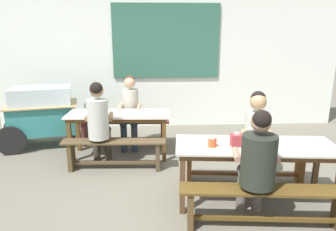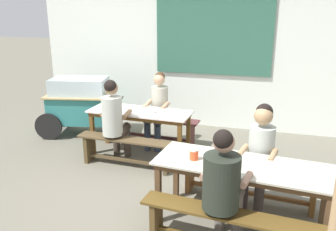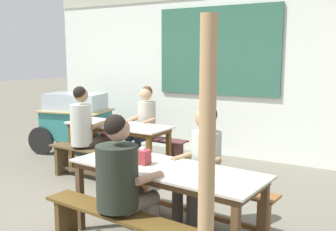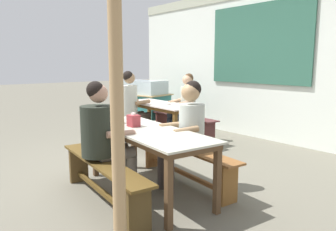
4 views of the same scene
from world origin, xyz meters
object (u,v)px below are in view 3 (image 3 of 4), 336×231
at_px(dining_table_far, 118,129).
at_px(tissue_box, 143,157).
at_px(dining_table_near, 166,175).
at_px(bench_far_front, 94,161).
at_px(person_center_facing, 144,122).
at_px(bench_far_back, 140,146).
at_px(bench_near_back, 196,195).
at_px(food_cart, 75,118).
at_px(wooden_support_post, 207,178).
at_px(soup_bowl, 128,125).
at_px(person_right_near_table, 202,159).
at_px(condiment_jar, 118,154).
at_px(person_left_back_turned, 85,127).
at_px(person_near_front, 123,179).

bearing_deg(dining_table_far, tissue_box, -46.20).
bearing_deg(dining_table_near, bench_far_front, 150.13).
xyz_separation_m(person_center_facing, tissue_box, (1.35, -2.03, 0.10)).
bearing_deg(bench_far_back, bench_near_back, -41.21).
height_order(dining_table_near, tissue_box, tissue_box).
relative_size(food_cart, wooden_support_post, 0.81).
height_order(dining_table_far, wooden_support_post, wooden_support_post).
bearing_deg(dining_table_far, bench_far_front, -92.22).
relative_size(bench_near_back, soup_bowl, 12.05).
relative_size(bench_far_back, bench_near_back, 0.95).
bearing_deg(bench_far_front, food_cart, 141.30).
bearing_deg(bench_near_back, food_cart, 153.52).
bearing_deg(bench_far_front, person_right_near_table, -16.36).
xyz_separation_m(bench_far_front, person_right_near_table, (1.93, -0.57, 0.43)).
height_order(bench_far_back, condiment_jar, condiment_jar).
bearing_deg(bench_near_back, person_left_back_turned, 164.50).
bearing_deg(wooden_support_post, dining_table_near, 133.51).
xyz_separation_m(person_left_back_turned, condiment_jar, (1.47, -1.14, 0.05)).
height_order(dining_table_far, person_right_near_table, person_right_near_table).
height_order(dining_table_far, bench_far_back, dining_table_far).
height_order(food_cart, soup_bowl, food_cart).
xyz_separation_m(bench_far_back, food_cart, (-1.45, 0.05, 0.33)).
relative_size(bench_far_back, person_center_facing, 1.31).
bearing_deg(food_cart, person_right_near_table, -26.90).
bearing_deg(dining_table_far, person_right_near_table, -30.06).
xyz_separation_m(soup_bowl, wooden_support_post, (2.34, -2.37, 0.25)).
xyz_separation_m(tissue_box, condiment_jar, (-0.28, -0.01, -0.01)).
bearing_deg(person_right_near_table, food_cart, 153.10).
height_order(person_center_facing, person_right_near_table, person_center_facing).
bearing_deg(tissue_box, person_near_front, -77.45).
bearing_deg(person_near_front, person_center_facing, 120.44).
xyz_separation_m(bench_far_front, soup_bowl, (0.23, 0.50, 0.45)).
bearing_deg(food_cart, dining_table_near, -34.00).
bearing_deg(bench_far_back, bench_far_front, -92.22).
height_order(dining_table_far, bench_far_front, dining_table_far).
bearing_deg(dining_table_far, condiment_jar, -52.21).
bearing_deg(bench_far_back, wooden_support_post, -49.25).
distance_m(bench_far_back, soup_bowl, 0.76).
distance_m(dining_table_far, bench_far_back, 0.65).
xyz_separation_m(food_cart, person_near_front, (3.04, -2.61, 0.10)).
xyz_separation_m(dining_table_near, person_left_back_turned, (-2.00, 1.10, 0.08)).
height_order(food_cart, person_right_near_table, person_right_near_table).
relative_size(person_near_front, person_center_facing, 1.01).
bearing_deg(person_center_facing, person_near_front, -59.56).
relative_size(bench_near_back, person_right_near_table, 1.39).
xyz_separation_m(condiment_jar, wooden_support_post, (1.32, -0.81, 0.21)).
relative_size(person_near_front, soup_bowl, 8.78).
xyz_separation_m(person_right_near_table, wooden_support_post, (0.64, -1.29, 0.27)).
distance_m(bench_near_back, food_cart, 3.63).
bearing_deg(wooden_support_post, condiment_jar, 148.50).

